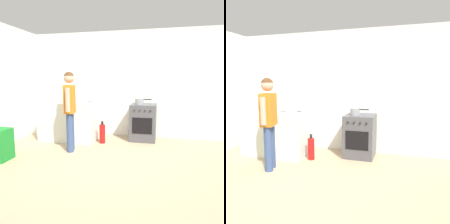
# 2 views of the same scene
# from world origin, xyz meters

# --- Properties ---
(ground_plane) EXTENTS (8.00, 8.00, 0.00)m
(ground_plane) POSITION_xyz_m (0.00, 0.00, 0.00)
(ground_plane) COLOR tan
(back_wall) EXTENTS (6.00, 0.10, 2.60)m
(back_wall) POSITION_xyz_m (0.00, 1.95, 1.30)
(back_wall) COLOR silver
(back_wall) RESTS_ON ground
(counter_unit) EXTENTS (1.30, 0.70, 0.90)m
(counter_unit) POSITION_xyz_m (-1.35, 1.20, 0.45)
(counter_unit) COLOR silver
(counter_unit) RESTS_ON ground
(oven_left) EXTENTS (0.59, 0.62, 0.85)m
(oven_left) POSITION_xyz_m (0.35, 1.58, 0.43)
(oven_left) COLOR #4C4C51
(oven_left) RESTS_ON ground
(pot) EXTENTS (0.37, 0.19, 0.14)m
(pot) POSITION_xyz_m (0.26, 1.51, 0.92)
(pot) COLOR gray
(pot) RESTS_ON oven_left
(knife_paring) EXTENTS (0.21, 0.07, 0.01)m
(knife_paring) POSITION_xyz_m (-0.91, 1.32, 0.91)
(knife_paring) COLOR silver
(knife_paring) RESTS_ON counter_unit
(knife_bread) EXTENTS (0.35, 0.07, 0.01)m
(knife_bread) POSITION_xyz_m (-1.04, 1.18, 0.90)
(knife_bread) COLOR silver
(knife_bread) RESTS_ON counter_unit
(person) EXTENTS (0.29, 0.55, 1.57)m
(person) POSITION_xyz_m (-0.99, 0.44, 0.93)
(person) COLOR #384C7A
(person) RESTS_ON ground
(fire_extinguisher) EXTENTS (0.13, 0.13, 0.50)m
(fire_extinguisher) POSITION_xyz_m (-0.52, 1.10, 0.22)
(fire_extinguisher) COLOR red
(fire_extinguisher) RESTS_ON ground
(larder_cabinet) EXTENTS (0.48, 0.44, 2.00)m
(larder_cabinet) POSITION_xyz_m (-2.30, 1.68, 1.00)
(larder_cabinet) COLOR silver
(larder_cabinet) RESTS_ON ground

